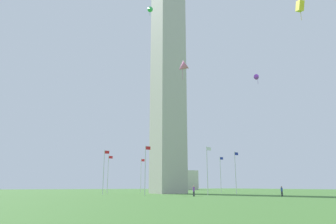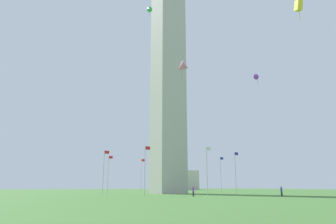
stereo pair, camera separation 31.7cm
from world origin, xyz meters
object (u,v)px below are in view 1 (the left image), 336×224
object	(u,v)px
flagpole_w	(207,168)
obelisk_monument	(168,69)
flagpole_e	(141,174)
kite_green_delta	(150,9)
flagpole_s	(104,170)
kite_pink_delta	(183,67)
kite_purple_delta	(258,77)
person_purple_shirt	(194,191)
flagpole_se	(108,172)
kite_yellow_box	(300,6)
person_blue_shirt	(282,191)
flagpole_sw	(145,168)
flagpole_ne	(183,174)
flagpole_nw	(236,171)
distant_building	(174,180)
flagpole_n	(221,173)

from	to	relation	value
flagpole_w	obelisk_monument	bearing A→B (deg)	90.19
flagpole_e	kite_green_delta	world-z (taller)	kite_green_delta
flagpole_e	flagpole_s	distance (m)	22.23
kite_pink_delta	kite_purple_delta	bearing A→B (deg)	12.99
person_purple_shirt	kite_green_delta	size ratio (longest dim) A/B	0.88
flagpole_e	person_purple_shirt	xyz separation A→B (m)	(-6.29, -35.99, -4.17)
flagpole_e	flagpole_se	size ratio (longest dim) A/B	1.00
obelisk_monument	person_purple_shirt	xyz separation A→B (m)	(-6.24, -20.27, -30.03)
kite_yellow_box	flagpole_w	bearing A→B (deg)	73.73
flagpole_w	person_blue_shirt	world-z (taller)	flagpole_w
flagpole_sw	flagpole_se	bearing A→B (deg)	90.00
flagpole_ne	person_purple_shirt	distance (m)	36.13
flagpole_e	flagpole_nw	xyz separation A→B (m)	(11.11, -26.83, 0.00)
kite_purple_delta	kite_green_delta	world-z (taller)	kite_green_delta
flagpole_sw	kite_yellow_box	world-z (taller)	kite_yellow_box
flagpole_nw	kite_purple_delta	distance (m)	21.72
flagpole_e	kite_pink_delta	bearing A→B (deg)	-106.48
flagpole_sw	flagpole_nw	distance (m)	22.23
flagpole_se	kite_purple_delta	xyz separation A→B (m)	(18.84, -34.05, 17.91)
flagpole_w	distant_building	bearing A→B (deg)	63.97
flagpole_e	kite_pink_delta	world-z (taller)	kite_pink_delta
flagpole_sw	kite_green_delta	size ratio (longest dim) A/B	4.57
flagpole_s	flagpole_n	bearing A→B (deg)	-0.00
flagpole_nw	distant_building	world-z (taller)	flagpole_nw
person_blue_shirt	kite_purple_delta	world-z (taller)	kite_purple_delta
obelisk_monument	kite_pink_delta	world-z (taller)	obelisk_monument
flagpole_n	kite_purple_delta	size ratio (longest dim) A/B	4.11
flagpole_se	flagpole_nw	world-z (taller)	same
flagpole_n	flagpole_sw	distance (m)	29.04
flagpole_e	flagpole_w	world-z (taller)	same
flagpole_s	kite_purple_delta	size ratio (longest dim) A/B	4.11
flagpole_e	flagpole_se	xyz separation A→B (m)	(-11.11, -4.60, 0.00)
flagpole_e	flagpole_s	world-z (taller)	same
person_purple_shirt	kite_yellow_box	xyz separation A→B (m)	(-2.47, -25.47, 20.08)
flagpole_w	flagpole_s	bearing A→B (deg)	135.00
distant_building	flagpole_n	bearing A→B (deg)	-110.25
obelisk_monument	flagpole_e	size ratio (longest dim) A/B	6.64
flagpole_ne	flagpole_s	world-z (taller)	same
kite_yellow_box	kite_pink_delta	world-z (taller)	kite_yellow_box
person_blue_shirt	person_purple_shirt	bearing A→B (deg)	63.21
flagpole_e	flagpole_w	xyz separation A→B (m)	(-0.00, -31.43, 0.00)
flagpole_se	person_purple_shirt	world-z (taller)	flagpole_se
flagpole_sw	kite_yellow_box	size ratio (longest dim) A/B	3.93
person_blue_shirt	person_purple_shirt	xyz separation A→B (m)	(-14.07, 6.28, 0.06)
flagpole_n	flagpole_sw	size ratio (longest dim) A/B	1.00
flagpole_nw	distant_building	distance (m)	83.73
obelisk_monument	person_purple_shirt	distance (m)	36.77
flagpole_nw	kite_yellow_box	bearing A→B (deg)	-119.86
flagpole_sw	flagpole_nw	bearing A→B (deg)	-0.00
flagpole_nw	flagpole_w	bearing A→B (deg)	-157.50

